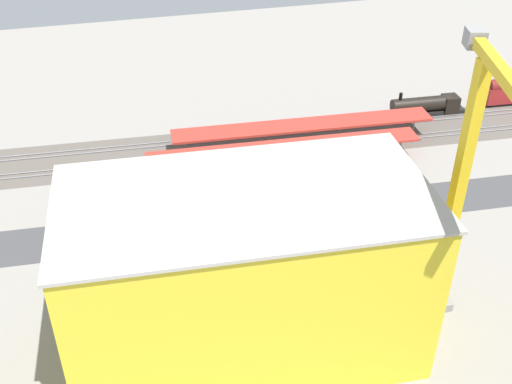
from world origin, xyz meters
The scene contains 23 objects.
ground_plane centered at (0.00, 0.00, 0.00)m, with size 201.37×201.37×0.00m, color gray.
rail_bed centered at (0.00, -20.48, 0.00)m, with size 125.86×14.45×0.01m, color #5B544C.
street_asphalt centered at (0.00, 3.50, 0.00)m, with size 125.86×9.00×0.01m, color #424244.
track_rails centered at (0.00, -20.48, 0.18)m, with size 125.61×16.08×0.12m.
platform_canopy_near centered at (-1.73, -11.49, 4.01)m, with size 49.18×8.01×4.23m.
platform_canopy_far centered at (-7.53, -18.47, 3.97)m, with size 49.83×8.45×4.23m.
locomotive centered at (-36.37, -23.70, 1.94)m, with size 15.87×3.97×5.37m.
parked_car_0 centered at (-18.79, 6.78, 0.75)m, with size 4.69×2.06×1.67m.
parked_car_1 centered at (-13.33, 7.52, 0.73)m, with size 4.90×2.20×1.63m.
parked_car_2 centered at (-6.62, 7.07, 0.79)m, with size 4.86×2.39×1.78m.
parked_car_3 centered at (-0.92, 6.64, 0.79)m, with size 4.26×2.07×1.79m.
parked_car_4 centered at (5.62, 6.90, 0.78)m, with size 4.86×2.00×1.78m.
parked_car_5 centered at (12.21, 6.49, 0.76)m, with size 4.18×1.95×1.73m.
construction_building centered at (15.03, 27.34, 10.65)m, with size 39.96×20.13×21.31m, color yellow.
construction_roof_slab centered at (15.03, 27.34, 21.51)m, with size 40.56×20.73×0.40m, color #B7B2A8.
tower_crane centered at (-10.11, 29.34, 21.14)m, with size 8.37×24.52×36.09m.
box_truck_0 centered at (31.53, 12.68, 1.69)m, with size 10.34×2.85×3.46m.
box_truck_1 centered at (18.59, 12.12, 1.66)m, with size 10.07×2.69×3.37m.
street_tree_0 centered at (5.72, -1.94, 5.16)m, with size 4.78×4.78×7.58m.
street_tree_1 centered at (34.41, -2.07, 4.85)m, with size 4.15×4.15×6.95m.
street_tree_2 centered at (-5.19, -2.32, 4.55)m, with size 4.54×4.54×6.85m.
street_tree_3 centered at (-5.02, -1.97, 5.07)m, with size 4.28×4.28×7.23m.
traffic_light centered at (6.00, 8.45, 4.05)m, with size 0.50×0.36×6.05m.
Camera 1 is at (27.95, 80.99, 58.88)m, focal length 44.14 mm.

